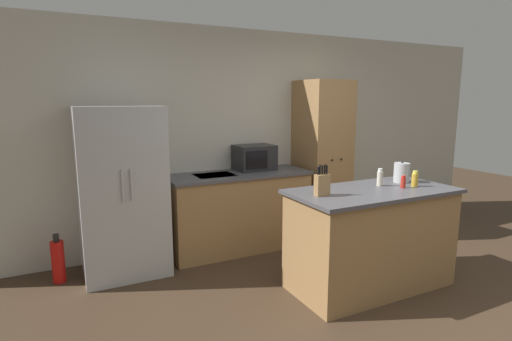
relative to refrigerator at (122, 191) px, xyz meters
name	(u,v)px	position (x,y,z in m)	size (l,w,h in m)	color
ground_plane	(399,316)	(1.87, -1.94, -0.85)	(14.00, 14.00, 0.00)	#423021
wall_back	(267,136)	(1.87, 0.39, 0.45)	(7.20, 0.06, 2.60)	beige
refrigerator	(122,191)	(0.00, 0.00, 0.00)	(0.82, 0.75, 1.70)	#B7BABC
back_counter	(239,211)	(1.32, 0.06, -0.39)	(1.69, 0.64, 0.92)	#9E7547
pantry_cabinet	(322,159)	(2.50, 0.06, 0.15)	(0.57, 0.63, 2.00)	#9E7547
kitchen_island	(371,238)	(2.03, -1.40, -0.38)	(1.57, 0.78, 0.95)	#9E7547
microwave	(254,157)	(1.58, 0.16, 0.22)	(0.46, 0.36, 0.30)	#232326
knife_block	(322,184)	(1.46, -1.39, 0.20)	(0.13, 0.07, 0.27)	#9E7547
spice_bottle_tall_dark	(403,182)	(2.33, -1.48, 0.15)	(0.05, 0.05, 0.12)	#B2281E
spice_bottle_short_red	(380,178)	(2.20, -1.31, 0.17)	(0.06, 0.06, 0.17)	beige
spice_bottle_amber_oil	(415,179)	(2.47, -1.48, 0.17)	(0.06, 0.06, 0.15)	gold
kettle	(402,173)	(2.51, -1.27, 0.19)	(0.15, 0.15, 0.22)	#B2B5B7
fire_extinguisher	(58,261)	(-0.63, 0.02, -0.64)	(0.12, 0.12, 0.49)	red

